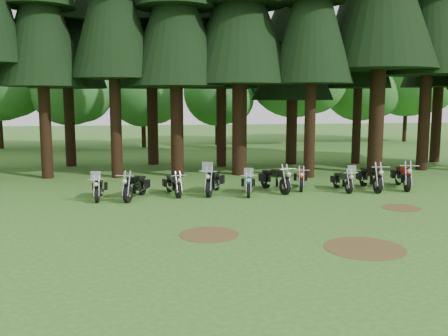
{
  "coord_description": "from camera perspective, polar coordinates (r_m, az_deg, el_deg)",
  "views": [
    {
      "loc": [
        -4.79,
        -16.32,
        4.03
      ],
      "look_at": [
        -1.45,
        5.0,
        1.0
      ],
      "focal_mm": 40.0,
      "sensor_mm": 36.0,
      "label": 1
    }
  ],
  "objects": [
    {
      "name": "ground",
      "position": [
        17.48,
        7.28,
        -5.4
      ],
      "size": [
        120.0,
        120.0,
        0.0
      ],
      "primitive_type": "plane",
      "color": "#2F661E",
      "rests_on": "ground"
    },
    {
      "name": "pine_back_2",
      "position": [
        31.26,
        -8.43,
        18.47
      ],
      "size": [
        4.85,
        4.85,
        16.3
      ],
      "color": "black",
      "rests_on": "ground"
    },
    {
      "name": "pine_back_4",
      "position": [
        31.15,
        7.95,
        15.7
      ],
      "size": [
        4.94,
        4.94,
        13.78
      ],
      "color": "black",
      "rests_on": "ground"
    },
    {
      "name": "pine_back_5",
      "position": [
        32.4,
        15.41,
        17.93
      ],
      "size": [
        3.94,
        3.94,
        16.33
      ],
      "color": "black",
      "rests_on": "ground"
    },
    {
      "name": "pine_back_6",
      "position": [
        34.81,
        23.81,
        17.09
      ],
      "size": [
        4.59,
        4.59,
        16.58
      ],
      "color": "black",
      "rests_on": "ground"
    },
    {
      "name": "decid_1",
      "position": [
        43.59,
        -24.14,
        9.67
      ],
      "size": [
        7.91,
        7.69,
        9.88
      ],
      "color": "black",
      "rests_on": "ground"
    },
    {
      "name": "decid_2",
      "position": [
        41.5,
        -16.92,
        8.93
      ],
      "size": [
        6.72,
        6.53,
        8.4
      ],
      "color": "black",
      "rests_on": "ground"
    },
    {
      "name": "decid_3",
      "position": [
        41.46,
        -8.89,
        8.56
      ],
      "size": [
        6.12,
        5.95,
        7.65
      ],
      "color": "black",
      "rests_on": "ground"
    },
    {
      "name": "decid_4",
      "position": [
        43.12,
        -0.41,
        8.44
      ],
      "size": [
        5.93,
        5.76,
        7.41
      ],
      "color": "black",
      "rests_on": "ground"
    },
    {
      "name": "decid_5",
      "position": [
        44.08,
        8.53,
        10.77
      ],
      "size": [
        8.45,
        8.21,
        10.56
      ],
      "color": "black",
      "rests_on": "ground"
    },
    {
      "name": "decid_6",
      "position": [
        47.59,
        15.69,
        9.11
      ],
      "size": [
        7.06,
        6.86,
        8.82
      ],
      "color": "black",
      "rests_on": "ground"
    },
    {
      "name": "decid_7",
      "position": [
        49.55,
        20.75,
        10.02
      ],
      "size": [
        8.44,
        8.2,
        10.55
      ],
      "color": "black",
      "rests_on": "ground"
    },
    {
      "name": "dirt_patch_0",
      "position": [
        14.98,
        -1.74,
        -7.59
      ],
      "size": [
        1.8,
        1.8,
        0.01
      ],
      "primitive_type": "cylinder",
      "color": "#4C3D1E",
      "rests_on": "ground"
    },
    {
      "name": "dirt_patch_1",
      "position": [
        19.63,
        19.62,
        -4.31
      ],
      "size": [
        1.4,
        1.4,
        0.01
      ],
      "primitive_type": "cylinder",
      "color": "#4C3D1E",
      "rests_on": "ground"
    },
    {
      "name": "dirt_patch_2",
      "position": [
        14.2,
        15.76,
        -8.79
      ],
      "size": [
        2.2,
        2.2,
        0.01
      ],
      "primitive_type": "cylinder",
      "color": "#4C3D1E",
      "rests_on": "ground"
    },
    {
      "name": "motorcycle_0",
      "position": [
        20.65,
        -14.13,
        -2.31
      ],
      "size": [
        0.38,
        2.02,
        1.27
      ],
      "rotation": [
        0.0,
        0.0,
        -0.01
      ],
      "color": "black",
      "rests_on": "ground"
    },
    {
      "name": "motorcycle_1",
      "position": [
        20.44,
        -10.1,
        -2.14
      ],
      "size": [
        0.92,
        2.21,
        0.94
      ],
      "rotation": [
        0.0,
        0.0,
        -0.35
      ],
      "color": "black",
      "rests_on": "ground"
    },
    {
      "name": "motorcycle_2",
      "position": [
        20.99,
        -5.8,
        -1.96
      ],
      "size": [
        0.55,
        2.0,
        0.82
      ],
      "rotation": [
        0.0,
        0.0,
        0.21
      ],
      "color": "black",
      "rests_on": "ground"
    },
    {
      "name": "motorcycle_3",
      "position": [
        21.18,
        -1.25,
        -1.6
      ],
      "size": [
        1.06,
        2.34,
        1.5
      ],
      "rotation": [
        0.0,
        0.0,
        -0.34
      ],
      "color": "black",
      "rests_on": "ground"
    },
    {
      "name": "motorcycle_4",
      "position": [
        21.0,
        2.79,
        -1.9
      ],
      "size": [
        0.63,
        2.02,
        1.27
      ],
      "rotation": [
        0.0,
        0.0,
        -0.19
      ],
      "color": "black",
      "rests_on": "ground"
    },
    {
      "name": "motorcycle_5",
      "position": [
        21.81,
        5.84,
        -1.39
      ],
      "size": [
        0.77,
        2.32,
        0.96
      ],
      "rotation": [
        0.0,
        0.0,
        0.27
      ],
      "color": "black",
      "rests_on": "ground"
    },
    {
      "name": "motorcycle_6",
      "position": [
        22.56,
        8.77,
        -1.29
      ],
      "size": [
        0.69,
        2.01,
        0.84
      ],
      "rotation": [
        0.0,
        0.0,
        -0.28
      ],
      "color": "black",
      "rests_on": "ground"
    },
    {
      "name": "motorcycle_7",
      "position": [
        22.47,
        13.42,
        -1.48
      ],
      "size": [
        0.37,
        1.98,
        1.25
      ],
      "rotation": [
        0.0,
        0.0,
        0.01
      ],
      "color": "black",
      "rests_on": "ground"
    },
    {
      "name": "motorcycle_8",
      "position": [
        23.04,
        16.39,
        -1.13
      ],
      "size": [
        0.42,
        2.45,
        1.0
      ],
      "rotation": [
        0.0,
        0.0,
        -0.08
      ],
      "color": "black",
      "rests_on": "ground"
    },
    {
      "name": "motorcycle_9",
      "position": [
        23.86,
        19.75,
        -0.96
      ],
      "size": [
        0.83,
        2.41,
        1.0
      ],
      "rotation": [
        0.0,
        0.0,
        -0.28
      ],
      "color": "black",
      "rests_on": "ground"
    }
  ]
}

